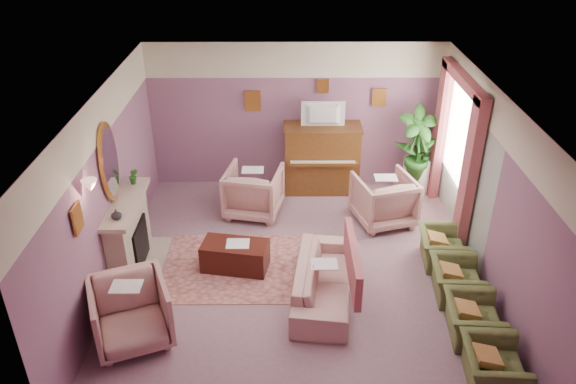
{
  "coord_description": "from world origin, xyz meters",
  "views": [
    {
      "loc": [
        -0.19,
        -6.98,
        5.27
      ],
      "look_at": [
        -0.16,
        0.4,
        1.19
      ],
      "focal_mm": 35.0,
      "sensor_mm": 36.0,
      "label": 1
    }
  ],
  "objects_px": {
    "floral_armchair_left": "(253,189)",
    "piano": "(322,159)",
    "sofa": "(324,273)",
    "olive_chair_d": "(442,243)",
    "olive_chair_b": "(473,314)",
    "floral_armchair_front": "(130,310)",
    "olive_chair_a": "(494,362)",
    "olive_chair_c": "(456,276)",
    "floral_armchair_right": "(384,197)",
    "coffee_table": "(235,256)",
    "side_table": "(416,175)",
    "television": "(323,113)"
  },
  "relations": [
    {
      "from": "sofa",
      "to": "floral_armchair_left",
      "type": "relative_size",
      "value": 2.02
    },
    {
      "from": "floral_armchair_right",
      "to": "olive_chair_c",
      "type": "relative_size",
      "value": 1.2
    },
    {
      "from": "television",
      "to": "floral_armchair_front",
      "type": "relative_size",
      "value": 0.82
    },
    {
      "from": "sofa",
      "to": "floral_armchair_front",
      "type": "height_order",
      "value": "floral_armchair_front"
    },
    {
      "from": "side_table",
      "to": "floral_armchair_left",
      "type": "bearing_deg",
      "value": -165.51
    },
    {
      "from": "coffee_table",
      "to": "olive_chair_b",
      "type": "height_order",
      "value": "olive_chair_b"
    },
    {
      "from": "coffee_table",
      "to": "olive_chair_b",
      "type": "distance_m",
      "value": 3.55
    },
    {
      "from": "sofa",
      "to": "olive_chair_d",
      "type": "height_order",
      "value": "sofa"
    },
    {
      "from": "television",
      "to": "floral_armchair_right",
      "type": "height_order",
      "value": "television"
    },
    {
      "from": "coffee_table",
      "to": "floral_armchair_front",
      "type": "bearing_deg",
      "value": -127.91
    },
    {
      "from": "sofa",
      "to": "floral_armchair_left",
      "type": "xyz_separation_m",
      "value": [
        -1.11,
        2.35,
        0.09
      ]
    },
    {
      "from": "coffee_table",
      "to": "olive_chair_b",
      "type": "relative_size",
      "value": 1.23
    },
    {
      "from": "floral_armchair_left",
      "to": "olive_chair_c",
      "type": "height_order",
      "value": "floral_armchair_left"
    },
    {
      "from": "floral_armchair_left",
      "to": "floral_armchair_right",
      "type": "xyz_separation_m",
      "value": [
        2.28,
        -0.31,
        0.0
      ]
    },
    {
      "from": "piano",
      "to": "television",
      "type": "xyz_separation_m",
      "value": [
        0.0,
        -0.05,
        0.95
      ]
    },
    {
      "from": "floral_armchair_right",
      "to": "olive_chair_b",
      "type": "distance_m",
      "value": 2.96
    },
    {
      "from": "sofa",
      "to": "floral_armchair_right",
      "type": "distance_m",
      "value": 2.36
    },
    {
      "from": "floral_armchair_left",
      "to": "olive_chair_a",
      "type": "bearing_deg",
      "value": -52.96
    },
    {
      "from": "olive_chair_a",
      "to": "olive_chair_d",
      "type": "height_order",
      "value": "same"
    },
    {
      "from": "side_table",
      "to": "piano",
      "type": "bearing_deg",
      "value": 177.06
    },
    {
      "from": "sofa",
      "to": "olive_chair_a",
      "type": "distance_m",
      "value": 2.51
    },
    {
      "from": "sofa",
      "to": "olive_chair_c",
      "type": "xyz_separation_m",
      "value": [
        1.9,
        -0.0,
        -0.05
      ]
    },
    {
      "from": "floral_armchair_front",
      "to": "olive_chair_d",
      "type": "distance_m",
      "value": 4.74
    },
    {
      "from": "floral_armchair_left",
      "to": "olive_chair_c",
      "type": "xyz_separation_m",
      "value": [
        3.01,
        -2.35,
        -0.14
      ]
    },
    {
      "from": "olive_chair_c",
      "to": "floral_armchair_left",
      "type": "bearing_deg",
      "value": 142.02
    },
    {
      "from": "floral_armchair_front",
      "to": "olive_chair_a",
      "type": "xyz_separation_m",
      "value": [
        4.43,
        -0.77,
        -0.14
      ]
    },
    {
      "from": "olive_chair_a",
      "to": "side_table",
      "type": "xyz_separation_m",
      "value": [
        0.07,
        4.79,
        -0.0
      ]
    },
    {
      "from": "floral_armchair_left",
      "to": "piano",
      "type": "bearing_deg",
      "value": 35.11
    },
    {
      "from": "floral_armchair_front",
      "to": "olive_chair_d",
      "type": "xyz_separation_m",
      "value": [
        4.43,
        1.69,
        -0.14
      ]
    },
    {
      "from": "piano",
      "to": "floral_armchair_front",
      "type": "xyz_separation_m",
      "value": [
        -2.68,
        -4.12,
        -0.16
      ]
    },
    {
      "from": "television",
      "to": "olive_chair_c",
      "type": "distance_m",
      "value": 3.85
    },
    {
      "from": "floral_armchair_front",
      "to": "floral_armchair_right",
      "type": "bearing_deg",
      "value": 38.29
    },
    {
      "from": "sofa",
      "to": "olive_chair_d",
      "type": "relative_size",
      "value": 2.43
    },
    {
      "from": "olive_chair_b",
      "to": "floral_armchair_front",
      "type": "bearing_deg",
      "value": -179.3
    },
    {
      "from": "piano",
      "to": "floral_armchair_front",
      "type": "bearing_deg",
      "value": -123.06
    },
    {
      "from": "television",
      "to": "olive_chair_c",
      "type": "relative_size",
      "value": 0.98
    },
    {
      "from": "coffee_table",
      "to": "floral_armchair_front",
      "type": "height_order",
      "value": "floral_armchair_front"
    },
    {
      "from": "sofa",
      "to": "floral_armchair_left",
      "type": "bearing_deg",
      "value": 115.33
    },
    {
      "from": "floral_armchair_left",
      "to": "olive_chair_a",
      "type": "height_order",
      "value": "floral_armchair_left"
    },
    {
      "from": "sofa",
      "to": "floral_armchair_left",
      "type": "distance_m",
      "value": 2.61
    },
    {
      "from": "olive_chair_b",
      "to": "olive_chair_c",
      "type": "xyz_separation_m",
      "value": [
        0.0,
        0.82,
        0.0
      ]
    },
    {
      "from": "olive_chair_b",
      "to": "olive_chair_c",
      "type": "bearing_deg",
      "value": 90.0
    },
    {
      "from": "olive_chair_d",
      "to": "side_table",
      "type": "bearing_deg",
      "value": 88.4
    },
    {
      "from": "piano",
      "to": "olive_chair_c",
      "type": "relative_size",
      "value": 1.72
    },
    {
      "from": "floral_armchair_right",
      "to": "olive_chair_c",
      "type": "xyz_separation_m",
      "value": [
        0.73,
        -2.05,
        -0.14
      ]
    },
    {
      "from": "olive_chair_d",
      "to": "piano",
      "type": "bearing_deg",
      "value": 125.83
    },
    {
      "from": "sofa",
      "to": "floral_armchair_front",
      "type": "relative_size",
      "value": 2.02
    },
    {
      "from": "floral_armchair_front",
      "to": "side_table",
      "type": "relative_size",
      "value": 1.4
    },
    {
      "from": "television",
      "to": "olive_chair_d",
      "type": "bearing_deg",
      "value": -53.6
    },
    {
      "from": "floral_armchair_right",
      "to": "television",
      "type": "bearing_deg",
      "value": 131.62
    }
  ]
}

